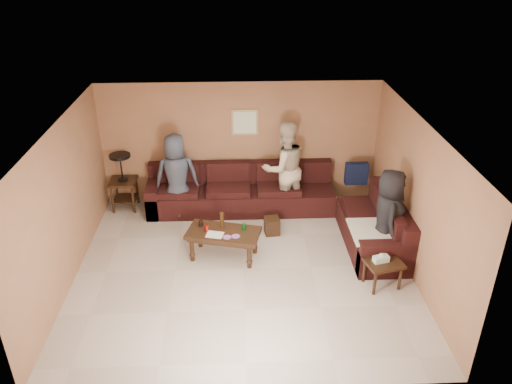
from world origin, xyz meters
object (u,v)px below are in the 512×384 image
coffee_table (223,235)px  person_right (388,216)px  end_table_left (123,181)px  person_middle (284,168)px  side_table_right (383,265)px  person_left (177,176)px  sectional_sofa (284,207)px  waste_bin (272,226)px

coffee_table → person_right: size_ratio=0.80×
end_table_left → person_middle: bearing=-4.5°
side_table_right → person_left: size_ratio=0.38×
person_middle → person_right: person_middle is taller
coffee_table → side_table_right: bearing=-20.0°
coffee_table → person_right: (2.73, -0.17, 0.40)m
sectional_sofa → person_left: (-2.04, 0.34, 0.52)m
side_table_right → person_middle: size_ratio=0.34×
waste_bin → person_left: (-1.78, 0.77, 0.69)m
end_table_left → person_middle: size_ratio=0.63×
person_right → sectional_sofa: bearing=57.0°
person_left → coffee_table: bearing=114.6°
sectional_sofa → coffee_table: sectional_sofa is taller
sectional_sofa → end_table_left: end_table_left is taller
person_middle → person_right: (1.55, -1.74, -0.11)m
coffee_table → end_table_left: size_ratio=1.13×
waste_bin → person_right: bearing=-25.8°
sectional_sofa → end_table_left: size_ratio=3.95×
end_table_left → coffee_table: bearing=-42.1°
coffee_table → end_table_left: end_table_left is taller
waste_bin → person_middle: person_middle is taller
sectional_sofa → person_right: 2.12m
person_right → person_left: bearing=72.0°
coffee_table → person_middle: 2.03m
sectional_sofa → waste_bin: sectional_sofa is taller
person_right → coffee_table: bearing=93.0°
sectional_sofa → side_table_right: bearing=-56.5°
coffee_table → side_table_right: 2.66m
person_left → person_middle: 2.08m
sectional_sofa → side_table_right: (1.36, -2.05, 0.07)m
sectional_sofa → coffee_table: 1.62m
sectional_sofa → person_left: bearing=170.4°
side_table_right → waste_bin: 2.30m
sectional_sofa → side_table_right: size_ratio=7.21×
person_middle → end_table_left: bearing=-23.5°
side_table_right → person_left: bearing=144.8°
end_table_left → side_table_right: bearing=-31.2°
side_table_right → coffee_table: bearing=160.0°
person_middle → person_right: size_ratio=1.13×
coffee_table → person_middle: size_ratio=0.71×
person_left → person_middle: (2.07, 0.09, 0.09)m
person_left → person_right: 3.99m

